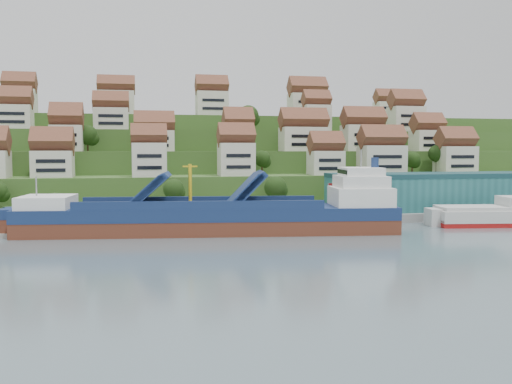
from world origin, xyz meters
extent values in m
plane|color=slate|center=(0.00, 0.00, 0.00)|extent=(300.00, 300.00, 0.00)
cube|color=gray|center=(20.00, 15.00, 1.10)|extent=(180.00, 14.00, 2.20)
cube|color=gray|center=(-58.00, 12.00, 0.50)|extent=(45.00, 20.00, 1.00)
cube|color=#2D4C1E|center=(0.00, 86.00, 2.00)|extent=(260.00, 128.00, 4.00)
cube|color=#2D4C1E|center=(0.00, 91.00, 5.50)|extent=(260.00, 118.00, 11.00)
cube|color=#2D4C1E|center=(0.00, 99.00, 9.00)|extent=(260.00, 102.00, 18.00)
cube|color=#2D4C1E|center=(0.00, 107.00, 12.50)|extent=(260.00, 86.00, 25.00)
cube|color=#2D4C1E|center=(0.00, 116.00, 15.50)|extent=(260.00, 68.00, 31.00)
cube|color=beige|center=(-50.71, 40.44, 14.61)|extent=(10.71, 8.57, 7.21)
cube|color=beige|center=(-24.87, 36.55, 15.69)|extent=(9.37, 7.03, 9.37)
cube|color=beige|center=(-0.13, 37.90, 15.71)|extent=(9.98, 7.62, 9.42)
cube|color=beige|center=(27.22, 38.48, 14.57)|extent=(9.67, 7.73, 7.13)
cube|color=beige|center=(44.99, 37.95, 15.38)|extent=(13.15, 8.26, 8.76)
cube|color=beige|center=(71.90, 41.19, 15.27)|extent=(11.39, 8.31, 8.55)
cube|color=beige|center=(-48.44, 55.10, 21.87)|extent=(9.21, 8.98, 7.75)
cube|color=beige|center=(-22.70, 54.30, 21.19)|extent=(11.74, 7.90, 6.38)
cube|color=beige|center=(3.09, 52.19, 21.63)|extent=(8.91, 8.56, 7.25)
cube|color=beige|center=(25.39, 55.41, 21.89)|extent=(14.88, 8.36, 7.79)
cube|color=beige|center=(46.59, 56.30, 22.36)|extent=(13.67, 8.18, 8.72)
cube|color=beige|center=(70.07, 56.03, 21.56)|extent=(10.32, 8.04, 7.11)
cube|color=beige|center=(-65.41, 68.01, 28.72)|extent=(10.52, 7.86, 7.43)
cube|color=beige|center=(-36.00, 69.70, 28.55)|extent=(11.09, 7.30, 7.10)
cube|color=beige|center=(34.36, 69.57, 29.56)|extent=(9.25, 7.14, 9.13)
cube|color=beige|center=(68.86, 69.64, 29.56)|extent=(11.77, 8.47, 9.12)
cube|color=beige|center=(-67.10, 87.49, 35.13)|extent=(10.53, 8.03, 8.26)
cube|color=beige|center=(-34.71, 88.23, 35.24)|extent=(12.64, 7.51, 8.47)
cube|color=beige|center=(-0.29, 87.70, 35.44)|extent=(11.46, 8.15, 8.89)
cube|color=beige|center=(36.60, 87.38, 35.42)|extent=(13.91, 8.73, 8.83)
cube|color=beige|center=(72.18, 92.22, 34.36)|extent=(10.26, 7.05, 6.73)
ellipsoid|color=#1F3B13|center=(8.59, 26.11, 8.25)|extent=(6.15, 6.15, 6.15)
ellipsoid|color=#1F3B13|center=(-18.94, 26.29, 8.16)|extent=(5.45, 5.45, 5.45)
ellipsoid|color=#1F3B13|center=(57.88, 43.11, 15.36)|extent=(5.12, 5.12, 5.12)
ellipsoid|color=#1F3B13|center=(66.41, 43.11, 17.30)|extent=(5.53, 5.53, 5.53)
ellipsoid|color=#1F3B13|center=(8.85, 43.66, 15.78)|extent=(4.94, 4.94, 4.94)
ellipsoid|color=#1F3B13|center=(42.25, 59.83, 23.59)|extent=(5.43, 5.43, 5.43)
ellipsoid|color=#1F3B13|center=(-53.51, 59.38, 21.73)|extent=(6.33, 6.33, 6.33)
ellipsoid|color=#1F3B13|center=(-42.72, 57.97, 22.98)|extent=(6.11, 6.11, 6.11)
ellipsoid|color=#1F3B13|center=(10.60, 73.21, 30.41)|extent=(7.32, 7.32, 7.32)
ellipsoid|color=#1F3B13|center=(36.13, 75.94, 29.50)|extent=(4.72, 4.72, 4.72)
ellipsoid|color=#1F3B13|center=(-47.32, 19.00, 5.55)|extent=(5.65, 5.65, 5.65)
ellipsoid|color=#1F3B13|center=(-39.75, 19.00, 5.32)|extent=(3.66, 3.66, 3.66)
cube|color=#27696A|center=(52.00, 17.00, 7.20)|extent=(60.00, 15.00, 10.00)
cylinder|color=gray|center=(18.00, 10.00, 6.20)|extent=(0.16, 0.16, 8.00)
cube|color=maroon|center=(18.60, 10.00, 9.80)|extent=(1.20, 0.05, 0.80)
cube|color=white|center=(-58.00, 10.00, 2.10)|extent=(2.40, 2.20, 2.20)
cube|color=white|center=(-54.00, 11.50, 2.10)|extent=(2.40, 2.20, 2.20)
cube|color=brown|center=(-12.84, 0.46, 1.00)|extent=(83.68, 23.35, 5.30)
cube|color=navy|center=(-12.84, 0.46, 4.56)|extent=(83.69, 23.47, 2.76)
cube|color=white|center=(-47.54, 5.00, 7.21)|extent=(12.08, 13.36, 2.76)
cube|color=#262628|center=(-14.94, 0.74, 5.94)|extent=(53.98, 17.60, 0.32)
cube|color=navy|center=(-26.51, 2.25, 9.55)|extent=(9.40, 12.64, 7.33)
cube|color=navy|center=(-5.48, -0.50, 9.55)|extent=(9.00, 12.59, 7.75)
cylinder|color=yellow|center=(-17.05, 1.01, 10.61)|extent=(0.83, 0.83, 9.55)
cube|color=white|center=(20.81, -3.94, 7.95)|extent=(14.19, 13.64, 4.24)
cube|color=white|center=(20.81, -3.94, 11.35)|extent=(11.92, 12.10, 2.65)
cube|color=white|center=(20.81, -3.94, 13.58)|extent=(9.65, 10.57, 1.91)
cylinder|color=navy|center=(23.97, -4.35, 15.59)|extent=(1.90, 1.90, 2.33)
cube|color=#9B1110|center=(55.87, -0.67, 0.53)|extent=(27.64, 13.39, 2.30)
cube|color=silver|center=(55.87, -0.67, 2.48)|extent=(27.65, 13.49, 2.83)
cube|color=silver|center=(55.87, -0.67, 4.24)|extent=(26.19, 12.24, 1.06)
camera|label=1|loc=(-29.30, -123.99, 18.51)|focal=40.00mm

